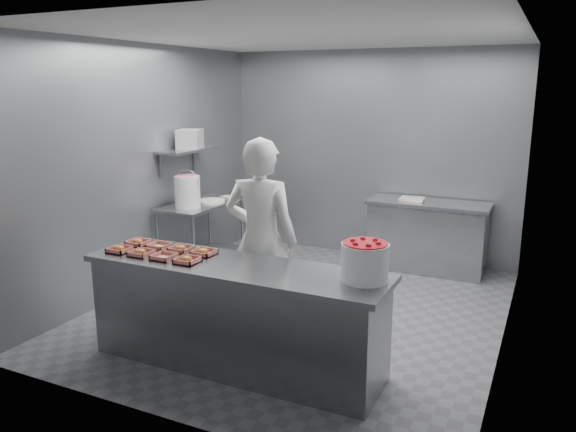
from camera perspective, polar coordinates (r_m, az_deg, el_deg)
The scene contains 24 objects.
floor at distance 6.06m, azimuth 1.38°, elevation -9.47°, with size 4.50×4.50×0.00m, color #4C4C51.
ceiling at distance 5.62m, azimuth 1.54°, elevation 17.95°, with size 4.50×4.50×0.00m, color white.
wall_back at distance 7.76m, azimuth 8.31°, elevation 6.12°, with size 4.00×0.04×2.80m, color slate.
wall_left at distance 6.73m, azimuth -14.33°, elevation 4.80°, with size 0.04×4.50×2.80m, color slate.
wall_right at distance 5.20m, azimuth 22.01°, elevation 1.89°, with size 0.04×4.50×2.80m, color slate.
service_counter at distance 4.78m, azimuth -5.36°, elevation -10.02°, with size 2.60×0.70×0.90m.
prep_table at distance 7.15m, azimuth -8.74°, elevation -1.08°, with size 0.60×1.20×0.90m.
back_counter at distance 7.38m, azimuth 13.92°, elevation -1.98°, with size 1.50×0.60×0.90m.
wall_shelf at distance 7.07m, azimuth -10.16°, elevation 6.61°, with size 0.35×0.90×0.03m, color slate.
tray_0 at distance 5.16m, azimuth -16.74°, elevation -3.24°, with size 0.19×0.18×0.06m.
tray_1 at distance 5.01m, azimuth -14.70°, elevation -3.61°, with size 0.19×0.18×0.06m.
tray_2 at distance 4.86m, azimuth -12.49°, elevation -4.03°, with size 0.19×0.18×0.04m.
tray_3 at distance 4.72m, azimuth -10.22°, elevation -4.40°, with size 0.19×0.18×0.06m.
tray_4 at distance 5.34m, azimuth -14.98°, elevation -2.59°, with size 0.19×0.18×0.06m.
tray_5 at distance 5.19m, azimuth -12.93°, elevation -2.96°, with size 0.19×0.18×0.04m.
tray_6 at distance 5.05m, azimuth -10.81°, elevation -3.27°, with size 0.19×0.18×0.06m.
tray_7 at distance 4.91m, azimuth -8.55°, elevation -3.64°, with size 0.19×0.18×0.06m.
worker at distance 5.14m, azimuth -2.76°, elevation -2.49°, with size 0.69×0.45×1.89m, color silver.
strawberry_tub at distance 4.23m, azimuth 7.82°, elevation -4.48°, with size 0.36×0.36×0.30m.
glaze_bucket at distance 6.80m, azimuth -10.18°, elevation 2.52°, with size 0.32×0.30×0.46m.
bucket_lid at distance 7.11m, azimuth -7.79°, elevation 1.53°, with size 0.34×0.34×0.03m, color white.
rag at distance 7.38m, azimuth -6.21°, elevation 1.97°, with size 0.13×0.11×0.02m, color #CCB28C.
appliance at distance 7.10m, azimuth -9.94°, elevation 7.72°, with size 0.27×0.31×0.23m, color gray.
paper_stack at distance 7.32m, azimuth 12.53°, elevation 1.71°, with size 0.30×0.22×0.04m, color silver.
Camera 1 is at (2.29, -5.11, 2.33)m, focal length 35.00 mm.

